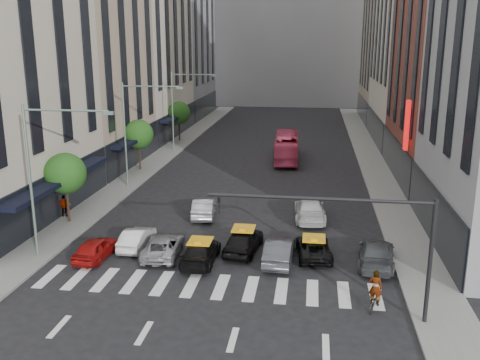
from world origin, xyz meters
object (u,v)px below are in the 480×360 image
at_px(car_white_front, 137,238).
at_px(bus, 287,147).
at_px(motorcycle, 375,301).
at_px(car_red, 96,248).
at_px(taxi_center, 244,240).
at_px(pedestrian_far, 64,206).
at_px(taxi_left, 200,252).
at_px(streetlamp_mid, 135,121).
at_px(streetlamp_near, 44,161).
at_px(streetlamp_far, 180,101).

xyz_separation_m(car_white_front, bus, (7.92, 26.58, 0.79)).
bearing_deg(motorcycle, car_red, 8.55).
bearing_deg(taxi_center, car_white_front, 9.46).
height_order(car_white_front, pedestrian_far, pedestrian_far).
distance_m(car_white_front, taxi_left, 4.72).
bearing_deg(streetlamp_mid, streetlamp_near, -90.00).
relative_size(car_white_front, pedestrian_far, 2.44).
bearing_deg(taxi_left, car_white_front, -20.98).
height_order(streetlamp_far, taxi_left, streetlamp_far).
distance_m(streetlamp_far, taxi_left, 33.15).
bearing_deg(car_red, streetlamp_near, 9.07).
xyz_separation_m(taxi_left, taxi_center, (2.29, 1.93, 0.09)).
relative_size(streetlamp_mid, pedestrian_far, 5.66).
height_order(car_red, car_white_front, car_red).
height_order(streetlamp_near, streetlamp_mid, same).
height_order(taxi_left, taxi_center, taxi_center).
xyz_separation_m(streetlamp_near, streetlamp_mid, (0.00, 16.00, 0.00)).
bearing_deg(bus, taxi_center, 84.95).
distance_m(streetlamp_near, taxi_left, 10.36).
height_order(taxi_left, pedestrian_far, pedestrian_far).
xyz_separation_m(streetlamp_far, taxi_left, (8.92, -31.50, -5.25)).
distance_m(streetlamp_far, car_white_front, 30.60).
bearing_deg(taxi_center, streetlamp_far, -61.76).
xyz_separation_m(streetlamp_near, motorcycle, (18.41, -3.88, -5.47)).
xyz_separation_m(taxi_left, pedestrian_far, (-11.48, 6.51, 0.29)).
relative_size(streetlamp_mid, streetlamp_far, 1.00).
bearing_deg(pedestrian_far, streetlamp_mid, -126.49).
height_order(streetlamp_mid, car_red, streetlamp_mid).
bearing_deg(taxi_left, car_red, 2.73).
height_order(taxi_center, motorcycle, taxi_center).
distance_m(streetlamp_far, car_red, 32.33).
height_order(streetlamp_near, taxi_center, streetlamp_near).
relative_size(taxi_center, pedestrian_far, 2.77).
xyz_separation_m(streetlamp_mid, streetlamp_far, (0.00, 16.00, 0.00)).
xyz_separation_m(streetlamp_near, taxi_left, (8.92, 0.50, -5.25)).
bearing_deg(streetlamp_near, streetlamp_mid, 90.00).
distance_m(streetlamp_near, car_white_front, 7.28).
xyz_separation_m(streetlamp_mid, car_red, (2.64, -15.79, -5.26)).
bearing_deg(streetlamp_far, motorcycle, -62.83).
xyz_separation_m(car_red, taxi_left, (6.28, 0.29, 0.01)).
distance_m(streetlamp_mid, car_red, 16.85).
distance_m(streetlamp_near, taxi_center, 12.57).
bearing_deg(motorcycle, taxi_center, -18.10).
distance_m(streetlamp_near, pedestrian_far, 8.96).
bearing_deg(motorcycle, bus, -56.53).
relative_size(car_white_front, taxi_center, 0.88).
height_order(car_red, taxi_left, taxi_left).
height_order(streetlamp_far, car_white_front, streetlamp_far).
bearing_deg(taxi_left, pedestrian_far, -29.49).
bearing_deg(taxi_center, streetlamp_near, 19.73).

